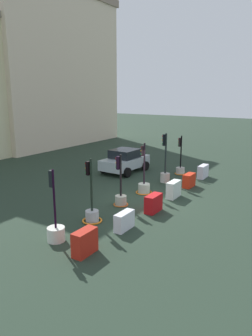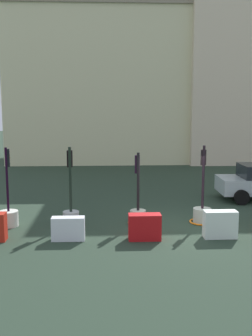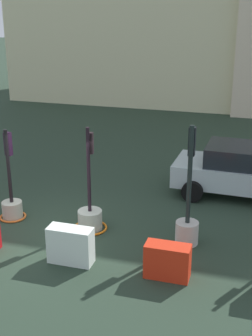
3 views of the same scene
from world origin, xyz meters
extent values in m
plane|color=#253528|center=(0.00, 0.00, 0.00)|extent=(120.00, 120.00, 0.00)
cylinder|color=#B7B6A1|center=(-1.28, 0.47, 0.25)|extent=(0.58, 0.58, 0.50)
cylinder|color=black|center=(-1.28, 0.47, 1.57)|extent=(0.10, 0.10, 2.14)
cube|color=black|center=(-1.31, 0.60, 2.19)|extent=(0.20, 0.19, 0.66)
sphere|color=red|center=(-1.32, 0.69, 2.41)|extent=(0.11, 0.11, 0.11)
sphere|color=orange|center=(-1.32, 0.69, 2.19)|extent=(0.11, 0.11, 0.11)
sphere|color=green|center=(-1.32, 0.69, 1.97)|extent=(0.11, 0.11, 0.11)
torus|color=orange|center=(-1.28, 0.47, 0.03)|extent=(0.76, 0.76, 0.06)
cylinder|color=#B4B9A7|center=(1.11, 0.46, 0.27)|extent=(0.67, 0.67, 0.54)
cylinder|color=black|center=(1.11, 0.46, 1.71)|extent=(0.10, 0.10, 2.34)
cube|color=black|center=(1.12, 0.57, 2.43)|extent=(0.18, 0.15, 0.57)
sphere|color=red|center=(1.13, 0.65, 2.62)|extent=(0.11, 0.11, 0.11)
sphere|color=orange|center=(1.13, 0.65, 2.43)|extent=(0.11, 0.11, 0.11)
sphere|color=green|center=(1.13, 0.65, 2.24)|extent=(0.11, 0.11, 0.11)
torus|color=orange|center=(1.11, 0.46, 0.03)|extent=(0.93, 0.93, 0.06)
cylinder|color=#B7B0A7|center=(3.78, 0.42, 0.30)|extent=(0.59, 0.59, 0.60)
cylinder|color=black|center=(3.78, 0.42, 1.87)|extent=(0.11, 0.11, 2.55)
cube|color=black|center=(3.78, 0.55, 2.71)|extent=(0.17, 0.16, 0.72)
sphere|color=red|center=(3.77, 0.64, 2.95)|extent=(0.10, 0.10, 0.10)
sphere|color=orange|center=(3.77, 0.64, 2.71)|extent=(0.10, 0.10, 0.10)
sphere|color=green|center=(3.77, 0.64, 2.47)|extent=(0.10, 0.10, 0.10)
cube|color=silver|center=(1.28, -1.29, 0.45)|extent=(1.08, 0.44, 0.90)
cube|color=red|center=(3.62, -1.26, 0.41)|extent=(1.02, 0.46, 0.81)
cube|color=#A7B7BB|center=(4.74, 4.07, 0.68)|extent=(3.95, 2.02, 0.71)
cube|color=black|center=(4.71, 4.08, 1.34)|extent=(1.92, 1.73, 0.61)
cylinder|color=black|center=(3.56, 5.12, 0.33)|extent=(0.67, 0.30, 0.66)
cylinder|color=black|center=(3.50, 3.11, 0.33)|extent=(0.67, 0.30, 0.66)
cube|color=beige|center=(-2.23, 18.94, 5.71)|extent=(15.18, 7.32, 11.42)
camera|label=1|loc=(-14.01, -7.94, 5.59)|focal=33.80mm
camera|label=2|loc=(-2.44, -13.78, 4.25)|focal=42.74mm
camera|label=3|loc=(5.34, -10.33, 5.96)|focal=50.07mm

